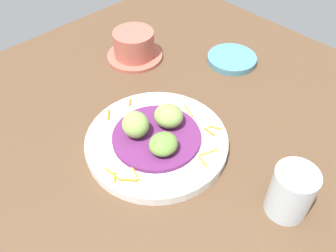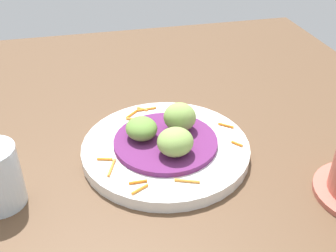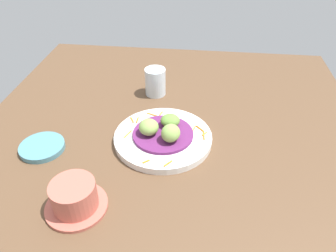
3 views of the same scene
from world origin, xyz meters
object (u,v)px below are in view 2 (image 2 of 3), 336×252
at_px(guac_scoop_left, 142,129).
at_px(guac_scoop_center, 175,142).
at_px(guac_scoop_right, 180,117).
at_px(main_plate, 166,149).

distance_m(guac_scoop_left, guac_scoop_center, 0.06).
xyz_separation_m(guac_scoop_center, guac_scoop_right, (0.06, -0.02, 0.00)).
distance_m(main_plate, guac_scoop_right, 0.05).
height_order(main_plate, guac_scoop_left, guac_scoop_left).
bearing_deg(guac_scoop_center, guac_scoop_right, -20.46).
xyz_separation_m(main_plate, guac_scoop_center, (-0.04, -0.01, 0.04)).
xyz_separation_m(main_plate, guac_scoop_right, (0.02, -0.03, 0.04)).
distance_m(guac_scoop_left, guac_scoop_right, 0.06).
bearing_deg(guac_scoop_center, guac_scoop_left, 39.54).
height_order(guac_scoop_center, guac_scoop_right, guac_scoop_right).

